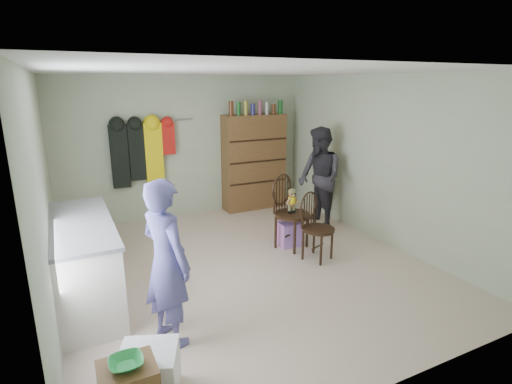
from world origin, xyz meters
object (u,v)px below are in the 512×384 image
chair_far (315,224)px  dresser (254,162)px  chair_front (289,208)px  counter (85,262)px

chair_far → dresser: dresser is taller
chair_front → chair_far: chair_front is taller
counter → chair_front: (2.80, 0.32, 0.14)m
chair_far → dresser: 2.53m
counter → chair_far: size_ratio=1.97×
chair_front → dresser: bearing=54.2°
chair_front → chair_far: 0.53m
counter → dresser: dresser is taller
counter → chair_front: size_ratio=1.69×
chair_far → counter: bearing=153.1°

